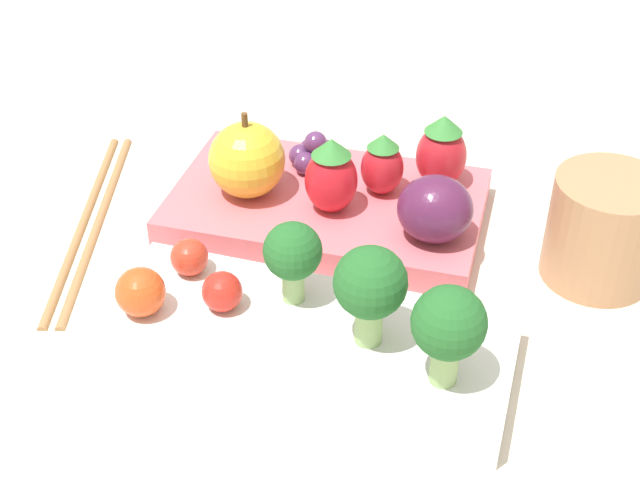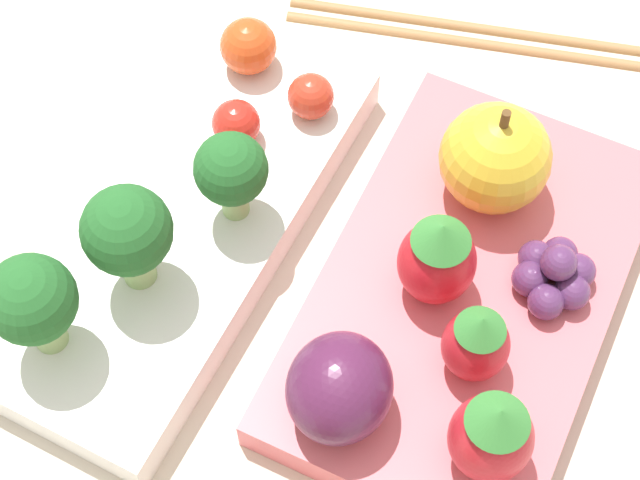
{
  "view_description": "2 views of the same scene",
  "coord_description": "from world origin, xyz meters",
  "px_view_note": "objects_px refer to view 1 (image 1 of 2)",
  "views": [
    {
      "loc": [
        -0.08,
        0.4,
        0.34
      ],
      "look_at": [
        -0.01,
        -0.01,
        0.03
      ],
      "focal_mm": 50.0,
      "sensor_mm": 36.0,
      "label": 1
    },
    {
      "loc": [
        -0.22,
        -0.08,
        0.43
      ],
      "look_at": [
        -0.01,
        -0.01,
        0.03
      ],
      "focal_mm": 60.0,
      "sensor_mm": 36.0,
      "label": 2
    }
  ],
  "objects_px": {
    "cherry_tomato_0": "(222,292)",
    "cherry_tomato_1": "(189,257)",
    "chopsticks_pair": "(90,219)",
    "cherry_tomato_2": "(140,292)",
    "apple": "(247,160)",
    "strawberry_0": "(331,176)",
    "bento_box_savoury": "(304,343)",
    "grape_cluster": "(316,155)",
    "broccoli_floret_2": "(370,286)",
    "strawberry_1": "(442,152)",
    "broccoli_floret_0": "(287,253)",
    "drinking_cup": "(604,230)",
    "strawberry_2": "(382,165)",
    "plum": "(435,209)",
    "broccoli_floret_1": "(449,326)",
    "bento_box_fruit": "(333,208)"
  },
  "relations": [
    {
      "from": "plum",
      "to": "drinking_cup",
      "type": "bearing_deg",
      "value": -176.27
    },
    {
      "from": "cherry_tomato_0",
      "to": "cherry_tomato_1",
      "type": "xyz_separation_m",
      "value": [
        0.03,
        -0.03,
        -0.0
      ]
    },
    {
      "from": "broccoli_floret_0",
      "to": "cherry_tomato_2",
      "type": "relative_size",
      "value": 1.8
    },
    {
      "from": "grape_cluster",
      "to": "chopsticks_pair",
      "type": "xyz_separation_m",
      "value": [
        0.14,
        0.06,
        -0.03
      ]
    },
    {
      "from": "drinking_cup",
      "to": "grape_cluster",
      "type": "bearing_deg",
      "value": -18.2
    },
    {
      "from": "broccoli_floret_0",
      "to": "broccoli_floret_2",
      "type": "distance_m",
      "value": 0.05
    },
    {
      "from": "grape_cluster",
      "to": "bento_box_savoury",
      "type": "bearing_deg",
      "value": 98.28
    },
    {
      "from": "broccoli_floret_1",
      "to": "strawberry_2",
      "type": "relative_size",
      "value": 1.31
    },
    {
      "from": "cherry_tomato_2",
      "to": "broccoli_floret_1",
      "type": "bearing_deg",
      "value": 172.0
    },
    {
      "from": "cherry_tomato_2",
      "to": "grape_cluster",
      "type": "bearing_deg",
      "value": -111.26
    },
    {
      "from": "broccoli_floret_1",
      "to": "broccoli_floret_2",
      "type": "height_order",
      "value": "broccoli_floret_2"
    },
    {
      "from": "strawberry_1",
      "to": "drinking_cup",
      "type": "bearing_deg",
      "value": 151.46
    },
    {
      "from": "strawberry_0",
      "to": "broccoli_floret_2",
      "type": "bearing_deg",
      "value": 108.45
    },
    {
      "from": "cherry_tomato_0",
      "to": "chopsticks_pair",
      "type": "height_order",
      "value": "cherry_tomato_0"
    },
    {
      "from": "bento_box_savoury",
      "to": "strawberry_2",
      "type": "distance_m",
      "value": 0.15
    },
    {
      "from": "cherry_tomato_2",
      "to": "apple",
      "type": "relative_size",
      "value": 0.47
    },
    {
      "from": "cherry_tomato_2",
      "to": "plum",
      "type": "xyz_separation_m",
      "value": [
        -0.15,
        -0.1,
        0.0
      ]
    },
    {
      "from": "grape_cluster",
      "to": "apple",
      "type": "bearing_deg",
      "value": 46.02
    },
    {
      "from": "apple",
      "to": "strawberry_0",
      "type": "xyz_separation_m",
      "value": [
        -0.06,
        0.01,
        -0.0
      ]
    },
    {
      "from": "strawberry_2",
      "to": "plum",
      "type": "xyz_separation_m",
      "value": [
        -0.04,
        0.04,
        0.0
      ]
    },
    {
      "from": "broccoli_floret_1",
      "to": "cherry_tomato_1",
      "type": "bearing_deg",
      "value": -22.19
    },
    {
      "from": "cherry_tomato_2",
      "to": "chopsticks_pair",
      "type": "distance_m",
      "value": 0.13
    },
    {
      "from": "broccoli_floret_0",
      "to": "chopsticks_pair",
      "type": "height_order",
      "value": "broccoli_floret_0"
    },
    {
      "from": "broccoli_floret_2",
      "to": "cherry_tomato_1",
      "type": "bearing_deg",
      "value": -19.63
    },
    {
      "from": "cherry_tomato_0",
      "to": "strawberry_2",
      "type": "relative_size",
      "value": 0.52
    },
    {
      "from": "broccoli_floret_2",
      "to": "grape_cluster",
      "type": "distance_m",
      "value": 0.18
    },
    {
      "from": "apple",
      "to": "strawberry_2",
      "type": "xyz_separation_m",
      "value": [
        -0.08,
        -0.02,
        -0.0
      ]
    },
    {
      "from": "strawberry_1",
      "to": "chopsticks_pair",
      "type": "relative_size",
      "value": 0.24
    },
    {
      "from": "cherry_tomato_1",
      "to": "drinking_cup",
      "type": "distance_m",
      "value": 0.24
    },
    {
      "from": "broccoli_floret_2",
      "to": "plum",
      "type": "xyz_separation_m",
      "value": [
        -0.03,
        -0.1,
        -0.02
      ]
    },
    {
      "from": "drinking_cup",
      "to": "bento_box_savoury",
      "type": "bearing_deg",
      "value": 32.91
    },
    {
      "from": "broccoli_floret_1",
      "to": "drinking_cup",
      "type": "height_order",
      "value": "broccoli_floret_1"
    },
    {
      "from": "broccoli_floret_2",
      "to": "strawberry_1",
      "type": "bearing_deg",
      "value": -99.03
    },
    {
      "from": "bento_box_fruit",
      "to": "drinking_cup",
      "type": "distance_m",
      "value": 0.17
    },
    {
      "from": "bento_box_fruit",
      "to": "plum",
      "type": "xyz_separation_m",
      "value": [
        -0.07,
        0.03,
        0.03
      ]
    },
    {
      "from": "chopsticks_pair",
      "to": "cherry_tomato_2",
      "type": "bearing_deg",
      "value": 126.13
    },
    {
      "from": "plum",
      "to": "apple",
      "type": "bearing_deg",
      "value": -13.01
    },
    {
      "from": "bento_box_savoury",
      "to": "apple",
      "type": "height_order",
      "value": "apple"
    },
    {
      "from": "cherry_tomato_2",
      "to": "strawberry_0",
      "type": "height_order",
      "value": "strawberry_0"
    },
    {
      "from": "drinking_cup",
      "to": "broccoli_floret_0",
      "type": "bearing_deg",
      "value": 24.96
    },
    {
      "from": "bento_box_savoury",
      "to": "chopsticks_pair",
      "type": "relative_size",
      "value": 1.09
    },
    {
      "from": "drinking_cup",
      "to": "strawberry_0",
      "type": "bearing_deg",
      "value": -4.41
    },
    {
      "from": "broccoli_floret_2",
      "to": "strawberry_1",
      "type": "height_order",
      "value": "broccoli_floret_2"
    },
    {
      "from": "cherry_tomato_1",
      "to": "strawberry_0",
      "type": "distance_m",
      "value": 0.11
    },
    {
      "from": "cherry_tomato_1",
      "to": "drinking_cup",
      "type": "height_order",
      "value": "drinking_cup"
    },
    {
      "from": "strawberry_1",
      "to": "bento_box_fruit",
      "type": "bearing_deg",
      "value": 21.97
    },
    {
      "from": "broccoli_floret_0",
      "to": "cherry_tomato_1",
      "type": "distance_m",
      "value": 0.06
    },
    {
      "from": "broccoli_floret_2",
      "to": "cherry_tomato_0",
      "type": "xyz_separation_m",
      "value": [
        0.08,
        -0.01,
        -0.03
      ]
    },
    {
      "from": "bento_box_fruit",
      "to": "chopsticks_pair",
      "type": "height_order",
      "value": "bento_box_fruit"
    },
    {
      "from": "cherry_tomato_1",
      "to": "chopsticks_pair",
      "type": "bearing_deg",
      "value": -35.73
    }
  ]
}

